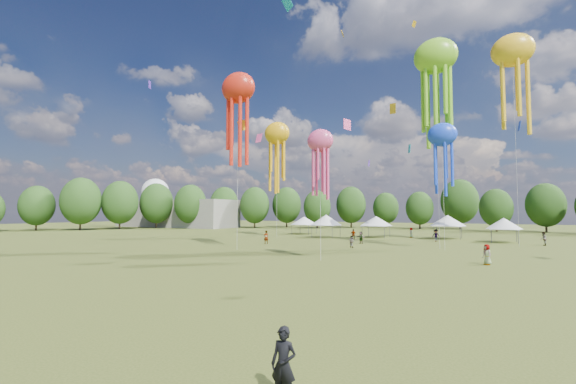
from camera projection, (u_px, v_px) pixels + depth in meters
The scene contains 10 objects.
ground at pixel (116, 345), 12.33m from camera, with size 300.00×300.00×0.00m, color #384416.
observer_main at pixel (284, 364), 8.63m from camera, with size 0.65×0.42×1.77m, color black.
spectator_near at pixel (352, 242), 45.83m from camera, with size 0.74×0.58×1.53m, color gray.
spectators_far at pixel (414, 237), 51.75m from camera, with size 35.01×31.95×1.91m.
festival_tents at pixel (382, 221), 64.04m from camera, with size 40.39×12.82×4.07m.
show_kites at pixel (380, 105), 50.29m from camera, with size 42.38×28.26×28.73m.
small_kites at pixel (371, 28), 51.71m from camera, with size 75.99×49.59×45.58m.
treeline at pixel (396, 202), 69.26m from camera, with size 201.57×95.24×13.43m.
hangar at pixel (176, 214), 110.17m from camera, with size 40.00×12.00×8.00m, color gray.
radome at pixel (155, 196), 123.44m from camera, with size 9.00×9.00×16.00m.
Camera 1 is at (11.22, -8.21, 4.53)m, focal length 22.54 mm.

